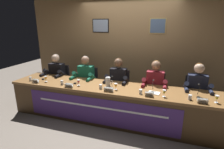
% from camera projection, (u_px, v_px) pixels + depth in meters
% --- Properties ---
extents(ground_plane, '(12.00, 12.00, 0.00)m').
position_uv_depth(ground_plane, '(112.00, 118.00, 3.76)').
color(ground_plane, '#70665B').
extents(wall_back_panelled, '(5.56, 0.14, 2.60)m').
position_uv_depth(wall_back_panelled, '(128.00, 49.00, 4.63)').
color(wall_back_panelled, '#937047').
rests_on(wall_back_panelled, ground_plane).
extents(conference_table, '(4.36, 0.82, 0.73)m').
position_uv_depth(conference_table, '(110.00, 98.00, 3.51)').
color(conference_table, brown).
rests_on(conference_table, ground_plane).
extents(chair_far_left, '(0.44, 0.44, 0.90)m').
position_uv_depth(chair_far_left, '(61.00, 83.00, 4.67)').
color(chair_far_left, black).
rests_on(chair_far_left, ground_plane).
extents(panelist_far_left, '(0.51, 0.48, 1.23)m').
position_uv_depth(panelist_far_left, '(55.00, 75.00, 4.41)').
color(panelist_far_left, black).
rests_on(panelist_far_left, ground_plane).
extents(nameplate_far_left, '(0.16, 0.06, 0.08)m').
position_uv_depth(nameplate_far_left, '(35.00, 81.00, 3.77)').
color(nameplate_far_left, white).
rests_on(nameplate_far_left, conference_table).
extents(juice_glass_far_left, '(0.06, 0.06, 0.12)m').
position_uv_depth(juice_glass_far_left, '(46.00, 78.00, 3.83)').
color(juice_glass_far_left, white).
rests_on(juice_glass_far_left, conference_table).
extents(water_cup_far_left, '(0.06, 0.06, 0.08)m').
position_uv_depth(water_cup_far_left, '(31.00, 79.00, 3.90)').
color(water_cup_far_left, silver).
rests_on(water_cup_far_left, conference_table).
extents(microphone_far_left, '(0.06, 0.17, 0.22)m').
position_uv_depth(microphone_far_left, '(44.00, 76.00, 4.01)').
color(microphone_far_left, black).
rests_on(microphone_far_left, conference_table).
extents(chair_left, '(0.44, 0.44, 0.90)m').
position_uv_depth(chair_left, '(89.00, 86.00, 4.43)').
color(chair_left, black).
rests_on(chair_left, ground_plane).
extents(panelist_left, '(0.51, 0.48, 1.23)m').
position_uv_depth(panelist_left, '(85.00, 78.00, 4.17)').
color(panelist_left, black).
rests_on(panelist_left, ground_plane).
extents(nameplate_left, '(0.18, 0.06, 0.08)m').
position_uv_depth(nameplate_left, '(69.00, 85.00, 3.49)').
color(nameplate_left, white).
rests_on(nameplate_left, conference_table).
extents(juice_glass_left, '(0.06, 0.06, 0.12)m').
position_uv_depth(juice_glass_left, '(78.00, 81.00, 3.59)').
color(juice_glass_left, white).
rests_on(juice_glass_left, conference_table).
extents(water_cup_left, '(0.06, 0.06, 0.08)m').
position_uv_depth(water_cup_left, '(62.00, 83.00, 3.66)').
color(water_cup_left, silver).
rests_on(water_cup_left, conference_table).
extents(microphone_left, '(0.06, 0.17, 0.22)m').
position_uv_depth(microphone_left, '(76.00, 80.00, 3.73)').
color(microphone_left, black).
rests_on(microphone_left, conference_table).
extents(chair_center, '(0.44, 0.44, 0.90)m').
position_uv_depth(chair_center, '(120.00, 90.00, 4.18)').
color(chair_center, black).
rests_on(chair_center, ground_plane).
extents(panelist_center, '(0.51, 0.48, 1.23)m').
position_uv_depth(panelist_center, '(117.00, 81.00, 3.93)').
color(panelist_center, black).
rests_on(panelist_center, ground_plane).
extents(nameplate_center, '(0.18, 0.06, 0.08)m').
position_uv_depth(nameplate_center, '(109.00, 89.00, 3.28)').
color(nameplate_center, white).
rests_on(nameplate_center, conference_table).
extents(juice_glass_center, '(0.06, 0.06, 0.12)m').
position_uv_depth(juice_glass_center, '(116.00, 85.00, 3.36)').
color(juice_glass_center, white).
rests_on(juice_glass_center, conference_table).
extents(water_cup_center, '(0.06, 0.06, 0.08)m').
position_uv_depth(water_cup_center, '(101.00, 87.00, 3.42)').
color(water_cup_center, silver).
rests_on(water_cup_center, conference_table).
extents(microphone_center, '(0.06, 0.17, 0.22)m').
position_uv_depth(microphone_center, '(111.00, 84.00, 3.47)').
color(microphone_center, black).
rests_on(microphone_center, conference_table).
extents(chair_right, '(0.44, 0.44, 0.90)m').
position_uv_depth(chair_right, '(154.00, 94.00, 3.94)').
color(chair_right, black).
rests_on(chair_right, ground_plane).
extents(panelist_right, '(0.51, 0.48, 1.23)m').
position_uv_depth(panelist_right, '(155.00, 85.00, 3.68)').
color(panelist_right, black).
rests_on(panelist_right, ground_plane).
extents(nameplate_right, '(0.15, 0.06, 0.08)m').
position_uv_depth(nameplate_right, '(149.00, 94.00, 3.05)').
color(nameplate_right, white).
rests_on(nameplate_right, conference_table).
extents(juice_glass_right, '(0.06, 0.06, 0.12)m').
position_uv_depth(juice_glass_right, '(164.00, 92.00, 3.04)').
color(juice_glass_right, white).
rests_on(juice_glass_right, conference_table).
extents(water_cup_right, '(0.06, 0.06, 0.08)m').
position_uv_depth(water_cup_right, '(141.00, 92.00, 3.17)').
color(water_cup_right, silver).
rests_on(water_cup_right, conference_table).
extents(microphone_right, '(0.06, 0.17, 0.22)m').
position_uv_depth(microphone_right, '(152.00, 88.00, 3.24)').
color(microphone_right, black).
rests_on(microphone_right, conference_table).
extents(chair_far_right, '(0.44, 0.44, 0.90)m').
position_uv_depth(chair_far_right, '(194.00, 98.00, 3.70)').
color(chair_far_right, black).
rests_on(chair_far_right, ground_plane).
extents(panelist_far_right, '(0.51, 0.48, 1.23)m').
position_uv_depth(panelist_far_right, '(197.00, 89.00, 3.44)').
color(panelist_far_right, black).
rests_on(panelist_far_right, ground_plane).
extents(nameplate_far_right, '(0.16, 0.06, 0.08)m').
position_uv_depth(nameplate_far_right, '(203.00, 101.00, 2.79)').
color(nameplate_far_right, white).
rests_on(nameplate_far_right, conference_table).
extents(juice_glass_far_right, '(0.06, 0.06, 0.12)m').
position_uv_depth(juice_glass_far_right, '(217.00, 98.00, 2.81)').
color(juice_glass_far_right, white).
rests_on(juice_glass_far_right, conference_table).
extents(water_cup_far_right, '(0.06, 0.06, 0.08)m').
position_uv_depth(water_cup_far_right, '(190.00, 97.00, 2.93)').
color(water_cup_far_right, silver).
rests_on(water_cup_far_right, conference_table).
extents(microphone_far_right, '(0.06, 0.17, 0.22)m').
position_uv_depth(microphone_far_right, '(199.00, 93.00, 3.02)').
color(microphone_far_right, black).
rests_on(microphone_far_right, conference_table).
extents(water_pitcher_central, '(0.15, 0.10, 0.21)m').
position_uv_depth(water_pitcher_central, '(108.00, 82.00, 3.55)').
color(water_pitcher_central, silver).
rests_on(water_pitcher_central, conference_table).
extents(document_stack_right, '(0.23, 0.18, 0.01)m').
position_uv_depth(document_stack_right, '(154.00, 93.00, 3.21)').
color(document_stack_right, white).
rests_on(document_stack_right, conference_table).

